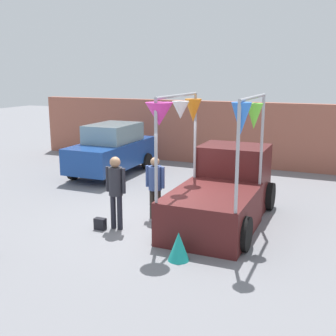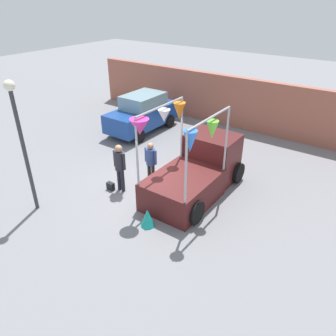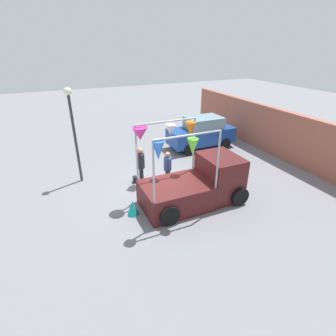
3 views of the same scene
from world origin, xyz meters
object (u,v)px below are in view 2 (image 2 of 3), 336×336
(person_vendor, at_px, (151,159))
(vendor_truck, at_px, (198,168))
(person_customer, at_px, (120,163))
(handbag, at_px, (111,186))
(street_lamp, at_px, (20,131))
(folded_kite_bundle_teal, at_px, (147,218))
(parked_car, at_px, (142,113))

(person_vendor, bearing_deg, vendor_truck, 20.57)
(vendor_truck, distance_m, person_customer, 2.76)
(handbag, height_order, street_lamp, street_lamp)
(handbag, height_order, folded_kite_bundle_teal, folded_kite_bundle_teal)
(vendor_truck, bearing_deg, folded_kite_bundle_teal, -93.05)
(person_customer, distance_m, handbag, 1.04)
(parked_car, bearing_deg, person_customer, -58.49)
(parked_car, relative_size, street_lamp, 0.94)
(vendor_truck, height_order, person_customer, vendor_truck)
(vendor_truck, relative_size, folded_kite_bundle_teal, 6.89)
(vendor_truck, bearing_deg, person_vendor, -159.43)
(person_vendor, distance_m, handbag, 1.76)
(person_vendor, height_order, street_lamp, street_lamp)
(person_customer, height_order, handbag, person_customer)
(person_vendor, bearing_deg, person_customer, -117.88)
(parked_car, height_order, street_lamp, street_lamp)
(vendor_truck, relative_size, person_customer, 2.30)
(street_lamp, bearing_deg, parked_car, 101.23)
(person_customer, relative_size, person_vendor, 1.10)
(vendor_truck, height_order, person_vendor, vendor_truck)
(handbag, bearing_deg, person_vendor, 54.05)
(handbag, relative_size, folded_kite_bundle_teal, 0.47)
(folded_kite_bundle_teal, bearing_deg, parked_car, 130.29)
(vendor_truck, xyz_separation_m, folded_kite_bundle_teal, (-0.14, -2.72, -0.56))
(street_lamp, bearing_deg, handbag, 61.91)
(person_customer, height_order, folded_kite_bundle_teal, person_customer)
(person_customer, bearing_deg, folded_kite_bundle_teal, -27.29)
(person_vendor, bearing_deg, parked_car, 132.67)
(vendor_truck, bearing_deg, street_lamp, -132.34)
(folded_kite_bundle_teal, bearing_deg, street_lamp, -158.88)
(street_lamp, bearing_deg, person_customer, 57.66)
(vendor_truck, height_order, handbag, vendor_truck)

